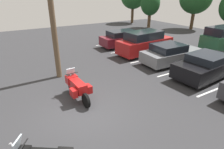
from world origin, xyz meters
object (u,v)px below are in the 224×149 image
motorcycle_touring (77,86)px  car_maroon (125,38)px  utility_pole (52,15)px  car_far_green (224,38)px  car_grey (171,54)px  car_black (208,65)px  car_red (145,43)px

motorcycle_touring → car_maroon: size_ratio=0.48×
utility_pole → car_far_green: bearing=83.7°
car_grey → motorcycle_touring: bearing=-80.5°
car_maroon → car_grey: size_ratio=1.08×
motorcycle_touring → utility_pole: utility_pole is taller
motorcycle_touring → car_black: car_black is taller
motorcycle_touring → utility_pole: 4.28m
car_far_green → car_red: bearing=-110.3°
car_red → car_grey: bearing=4.1°
car_far_green → utility_pole: (-1.57, -14.23, 2.65)m
car_far_green → utility_pole: bearing=-96.3°
car_red → utility_pole: (0.95, -7.42, 2.73)m
car_red → car_grey: 2.74m
car_red → car_grey: car_red is taller
car_maroon → car_grey: bearing=1.6°
motorcycle_touring → car_black: bearing=78.8°
car_far_green → car_maroon: bearing=-128.4°
car_black → car_far_green: (-3.02, 6.47, 0.30)m
car_red → car_black: 5.54m
car_far_green → car_grey: bearing=-88.2°
car_grey → car_black: size_ratio=0.92×
car_black → car_far_green: bearing=115.0°
car_maroon → utility_pole: bearing=-63.0°
car_maroon → car_far_green: bearing=51.6°
motorcycle_touring → car_maroon: 10.12m
car_black → car_far_green: size_ratio=1.10×
car_maroon → motorcycle_touring: bearing=-47.4°
car_red → car_grey: (2.72, 0.19, -0.22)m
car_red → utility_pole: utility_pole is taller
car_grey → utility_pole: 8.36m
car_black → motorcycle_touring: bearing=-101.2°
motorcycle_touring → car_black: (1.54, 7.76, 0.06)m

